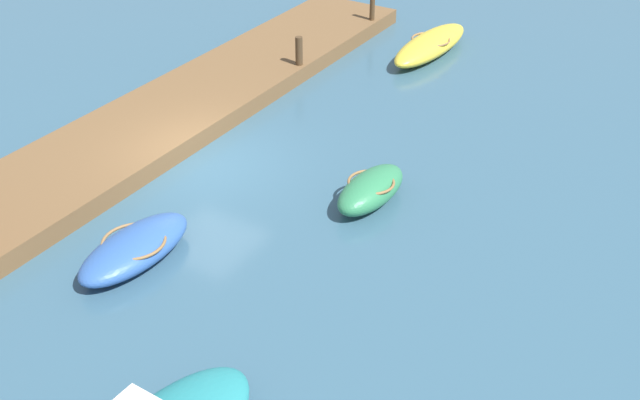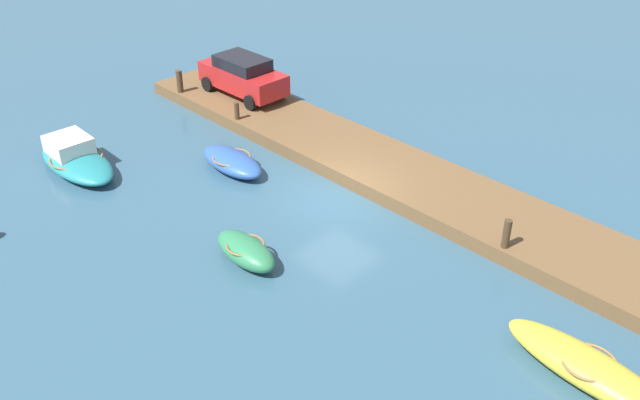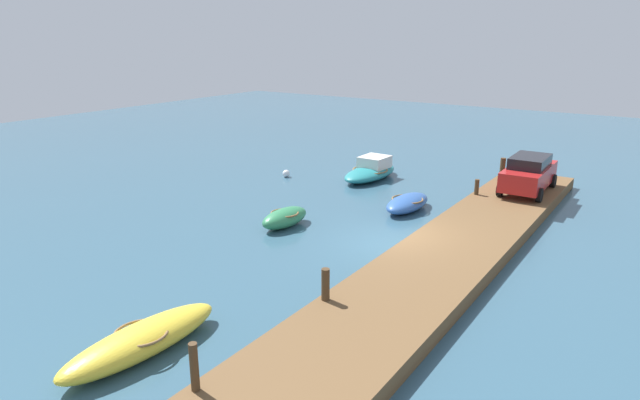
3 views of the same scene
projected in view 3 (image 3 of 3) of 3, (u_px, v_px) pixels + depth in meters
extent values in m
plane|color=#33566B|center=(393.00, 245.00, 20.67)|extent=(84.00, 84.00, 0.00)
cube|color=brown|center=(454.00, 252.00, 19.34)|extent=(24.68, 3.42, 0.51)
ellipsoid|color=#2D7A4C|center=(285.00, 218.00, 22.50)|extent=(2.50, 1.22, 0.76)
torus|color=olive|center=(285.00, 213.00, 22.43)|extent=(1.22, 1.22, 0.07)
ellipsoid|color=#2D569E|center=(407.00, 203.00, 24.57)|extent=(3.06, 1.43, 0.69)
torus|color=olive|center=(408.00, 199.00, 24.51)|extent=(1.45, 1.45, 0.07)
ellipsoid|color=gold|center=(142.00, 340.00, 13.54)|extent=(4.50, 1.52, 0.73)
torus|color=olive|center=(141.00, 333.00, 13.48)|extent=(1.41, 1.41, 0.07)
ellipsoid|color=teal|center=(370.00, 173.00, 29.85)|extent=(4.30, 1.96, 0.69)
torus|color=olive|center=(370.00, 170.00, 29.80)|extent=(1.96, 1.96, 0.07)
cube|color=silver|center=(374.00, 162.00, 30.05)|extent=(1.59, 1.41, 0.64)
cylinder|color=#47331E|center=(194.00, 367.00, 11.26)|extent=(0.18, 0.18, 1.09)
cylinder|color=#47331E|center=(325.00, 284.00, 15.17)|extent=(0.23, 0.23, 0.93)
cylinder|color=#47331E|center=(477.00, 187.00, 25.20)|extent=(0.20, 0.20, 0.71)
cylinder|color=#47331E|center=(503.00, 167.00, 28.32)|extent=(0.27, 0.27, 0.98)
cube|color=#B21E1E|center=(528.00, 176.00, 25.55)|extent=(4.16, 1.74, 0.88)
cube|color=black|center=(530.00, 161.00, 25.35)|extent=(2.33, 1.52, 0.50)
cylinder|color=black|center=(517.00, 176.00, 27.28)|extent=(0.64, 0.23, 0.64)
cylinder|color=black|center=(553.00, 181.00, 26.39)|extent=(0.64, 0.23, 0.64)
cylinder|color=black|center=(500.00, 189.00, 24.96)|extent=(0.64, 0.23, 0.64)
cylinder|color=black|center=(539.00, 195.00, 24.07)|extent=(0.64, 0.23, 0.64)
sphere|color=silver|center=(286.00, 173.00, 30.35)|extent=(0.40, 0.40, 0.40)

